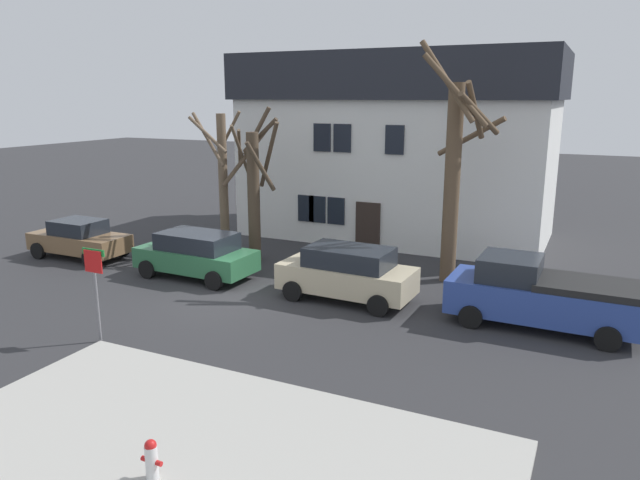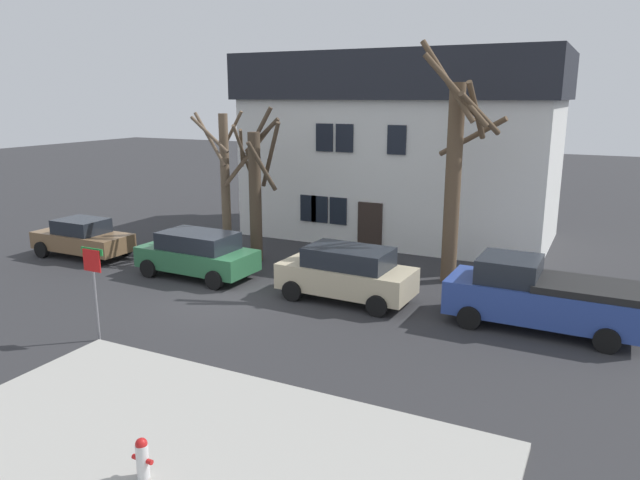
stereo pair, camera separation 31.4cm
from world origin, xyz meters
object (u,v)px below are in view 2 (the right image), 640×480
tree_bare_near (226,177)px  car_green_wagon (197,253)px  building_main (401,145)px  car_brown_sedan (82,238)px  car_beige_wagon (347,273)px  tree_bare_far (455,171)px  pickup_truck_blue (540,296)px  fire_hydrant (142,457)px  street_sign_pole (94,276)px  tree_bare_mid (256,187)px

tree_bare_near → car_green_wagon: size_ratio=1.32×
building_main → car_brown_sedan: (-10.45, -9.81, -3.50)m
car_beige_wagon → building_main: bearing=99.3°
tree_bare_far → car_green_wagon: bearing=-157.7°
pickup_truck_blue → fire_hydrant: size_ratio=7.10×
car_brown_sedan → pickup_truck_blue: (18.02, 0.17, 0.17)m
car_beige_wagon → pickup_truck_blue: (5.95, 0.26, 0.04)m
tree_bare_near → street_sign_pole: size_ratio=2.28×
car_beige_wagon → pickup_truck_blue: bearing=2.5°
building_main → car_beige_wagon: building_main is taller
tree_bare_far → tree_bare_mid: bearing=-176.0°
pickup_truck_blue → fire_hydrant: bearing=-116.3°
tree_bare_far → tree_bare_near: bearing=-177.9°
car_beige_wagon → fire_hydrant: (0.72, -10.31, -0.42)m
street_sign_pole → tree_bare_mid: bearing=93.3°
tree_bare_near → car_green_wagon: 4.06m
building_main → car_green_wagon: building_main is taller
car_brown_sedan → pickup_truck_blue: pickup_truck_blue is taller
tree_bare_far → fire_hydrant: (-1.83, -13.77, -3.52)m
tree_bare_far → building_main: bearing=122.9°
car_green_wagon → car_beige_wagon: 6.02m
pickup_truck_blue → street_sign_pole: street_sign_pole is taller
tree_bare_near → pickup_truck_blue: 13.33m
tree_bare_mid → street_sign_pole: tree_bare_mid is taller
car_brown_sedan → fire_hydrant: (12.80, -10.40, -0.30)m
car_green_wagon → fire_hydrant: (6.74, -10.26, -0.38)m
tree_bare_mid → fire_hydrant: tree_bare_mid is taller
car_beige_wagon → tree_bare_far: bearing=53.6°
building_main → tree_bare_near: building_main is taller
street_sign_pole → car_brown_sedan: bearing=139.9°
fire_hydrant → car_brown_sedan: bearing=140.9°
tree_bare_near → street_sign_pole: 9.55m
building_main → tree_bare_near: (-5.24, -6.80, -1.01)m
tree_bare_near → car_beige_wagon: (6.87, -3.11, -2.36)m
building_main → fire_hydrant: size_ratio=19.15×
tree_bare_near → fire_hydrant: bearing=-60.5°
building_main → car_beige_wagon: 10.59m
tree_bare_near → pickup_truck_blue: bearing=-12.5°
building_main → fire_hydrant: bearing=-83.4°
pickup_truck_blue → fire_hydrant: (-5.23, -10.57, -0.46)m
pickup_truck_blue → fire_hydrant: pickup_truck_blue is taller
tree_bare_mid → car_green_wagon: tree_bare_mid is taller
pickup_truck_blue → fire_hydrant: 11.80m
building_main → pickup_truck_blue: (7.58, -9.64, -3.33)m
tree_bare_far → fire_hydrant: tree_bare_far is taller
tree_bare_far → car_brown_sedan: 15.35m
building_main → street_sign_pole: building_main is taller
tree_bare_far → car_brown_sedan: size_ratio=1.97×
car_green_wagon → tree_bare_far: bearing=22.3°
tree_bare_mid → tree_bare_far: size_ratio=0.74×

